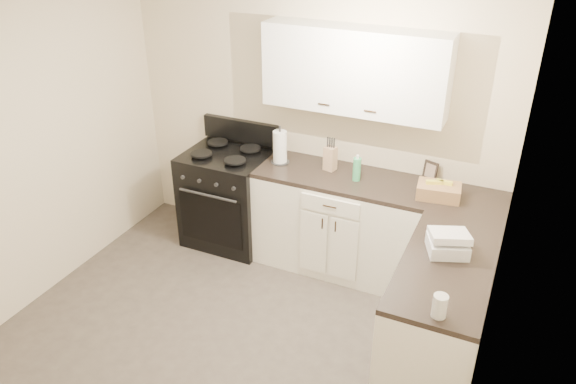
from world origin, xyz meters
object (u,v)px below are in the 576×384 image
at_px(knife_block, 330,158).
at_px(stove, 229,199).
at_px(paper_towel, 280,147).
at_px(wicker_basket, 439,191).
at_px(countertop_grill, 447,246).

bearing_deg(knife_block, stove, -160.65).
bearing_deg(knife_block, paper_towel, -160.43).
bearing_deg(paper_towel, wicker_basket, -2.77).
relative_size(stove, knife_block, 4.43).
bearing_deg(countertop_grill, paper_towel, 131.81).
xyz_separation_m(knife_block, countertop_grill, (1.20, -0.88, -0.06)).
bearing_deg(countertop_grill, stove, 138.87).
bearing_deg(paper_towel, knife_block, 5.86).
bearing_deg(paper_towel, stove, -174.56).
relative_size(knife_block, wicker_basket, 0.64).
xyz_separation_m(paper_towel, countertop_grill, (1.67, -0.83, -0.10)).
height_order(wicker_basket, countertop_grill, wicker_basket).
height_order(knife_block, wicker_basket, knife_block).
bearing_deg(stove, countertop_grill, -19.55).
relative_size(knife_block, paper_towel, 0.72).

